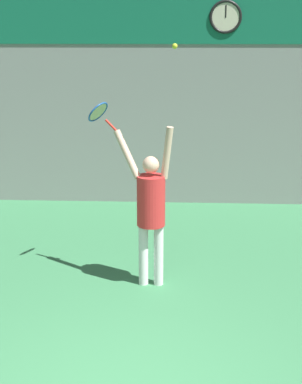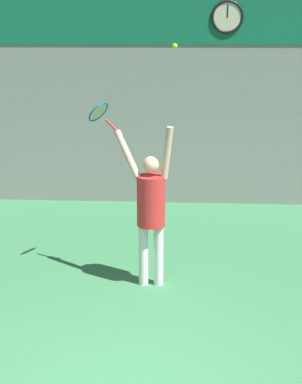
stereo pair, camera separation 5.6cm
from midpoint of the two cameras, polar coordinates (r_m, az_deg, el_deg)
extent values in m
cube|color=gray|center=(10.60, -0.10, 12.00)|extent=(18.00, 0.10, 5.00)
cube|color=#146B4C|center=(10.51, -0.12, 18.16)|extent=(6.70, 0.02, 0.97)
cylinder|color=beige|center=(10.51, 7.80, 18.02)|extent=(0.55, 0.02, 0.55)
torus|color=black|center=(10.51, 7.80, 18.02)|extent=(0.61, 0.06, 0.61)
cube|color=black|center=(10.50, 7.83, 18.54)|extent=(0.02, 0.01, 0.22)
cylinder|color=white|center=(7.35, -1.04, -6.70)|extent=(0.13, 0.13, 0.87)
cylinder|color=white|center=(7.34, 0.60, -6.73)|extent=(0.13, 0.13, 0.87)
cylinder|color=red|center=(7.08, -0.23, -0.93)|extent=(0.38, 0.38, 0.68)
sphere|color=beige|center=(6.95, -0.23, 2.93)|extent=(0.22, 0.22, 0.22)
cylinder|color=beige|center=(6.87, 1.49, 4.17)|extent=(0.20, 0.19, 0.70)
cylinder|color=beige|center=(7.06, -2.77, 4.04)|extent=(0.41, 0.36, 0.62)
cylinder|color=red|center=(7.18, -4.49, 7.09)|extent=(0.19, 0.12, 0.16)
torus|color=#1E51A5|center=(7.28, -5.89, 8.49)|extent=(0.36, 0.41, 0.28)
cylinder|color=beige|center=(7.28, -5.89, 8.49)|extent=(0.30, 0.34, 0.23)
sphere|color=#CCDB2D|center=(6.63, 2.30, 15.28)|extent=(0.07, 0.07, 0.07)
camera|label=1|loc=(0.03, -90.23, -0.07)|focal=50.00mm
camera|label=2|loc=(0.03, 89.77, 0.07)|focal=50.00mm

